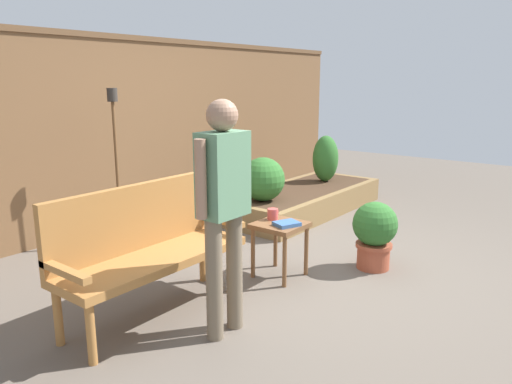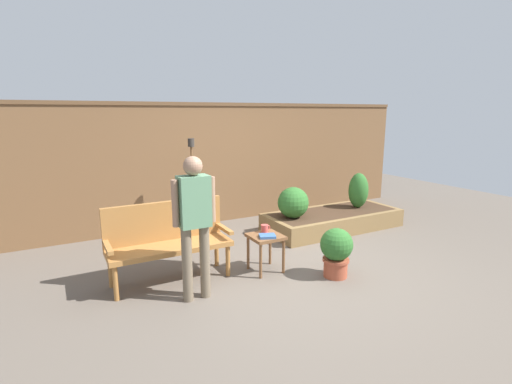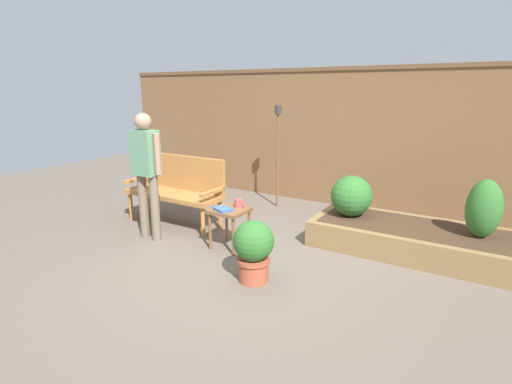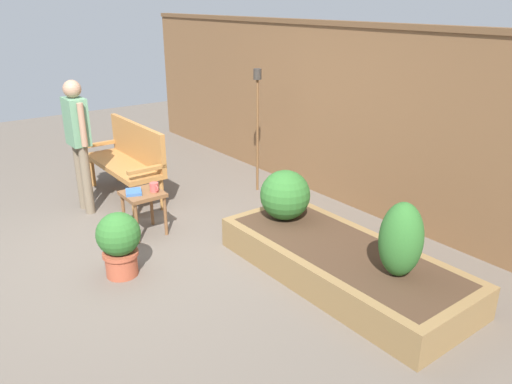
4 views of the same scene
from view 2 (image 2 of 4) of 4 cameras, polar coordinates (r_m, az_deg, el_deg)
The scene contains 12 objects.
ground_plane at distance 4.98m, azimuth 5.96°, elevation -11.76°, with size 14.00×14.00×0.00m, color #60564C.
fence_back at distance 6.92m, azimuth -6.17°, elevation 4.36°, with size 8.40×0.14×2.16m.
garden_bench at distance 4.69m, azimuth -13.15°, elevation -6.43°, with size 1.44×0.48×0.94m.
side_table at distance 4.83m, azimuth 1.47°, elevation -7.42°, with size 0.40×0.40×0.48m.
cup_on_table at distance 4.90m, azimuth 1.33°, elevation -5.48°, with size 0.13×0.09×0.10m.
book_on_table at distance 4.71m, azimuth 1.72°, elevation -6.64°, with size 0.20×0.16×0.03m, color #38609E.
potted_boxwood at distance 4.79m, azimuth 11.98°, elevation -8.53°, with size 0.40×0.40×0.62m.
raised_planter_bed at distance 6.76m, azimuth 11.44°, elevation -4.14°, with size 2.40×1.00×0.30m.
shrub_near_bench at distance 6.19m, azimuth 5.61°, elevation -1.59°, with size 0.51×0.51×0.51m.
shrub_far_corner at distance 7.05m, azimuth 15.14°, elevation 0.23°, with size 0.35×0.35×0.63m.
tiki_torch at distance 6.11m, azimuth -9.60°, elevation 3.35°, with size 0.10×0.10×1.59m.
person_by_bench at distance 4.01m, azimuth -9.23°, elevation -3.58°, with size 0.47×0.20×1.56m.
Camera 2 is at (-2.62, -3.73, 2.00)m, focal length 26.61 mm.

